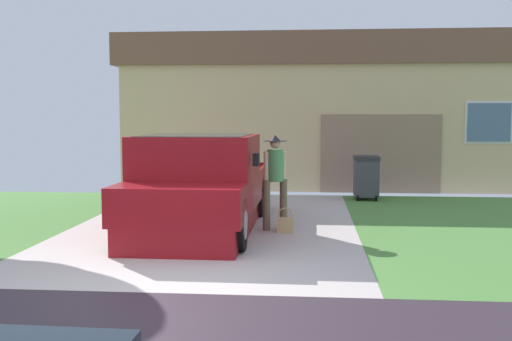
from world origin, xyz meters
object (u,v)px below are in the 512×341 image
Objects in this scene: handbag at (285,224)px; wheeled_trash_bin at (366,176)px; person_with_hat at (275,175)px; house_with_garage at (313,112)px; pickup_truck at (199,188)px.

wheeled_trash_bin is (1.81, 4.43, 0.44)m from handbag.
person_with_hat is 0.90m from handbag.
wheeled_trash_bin is (1.30, -4.16, -1.60)m from house_with_garage.
wheeled_trash_bin is at bearing -126.35° from pickup_truck.
wheeled_trash_bin is at bearing 67.76° from handbag.
house_with_garage is 10.28× the size of wheeled_trash_bin.
person_with_hat is at bearing 129.23° from handbag.
house_with_garage reaches higher than wheeled_trash_bin.
house_with_garage is at bearing -122.29° from person_with_hat.
pickup_truck is 3.01× the size of person_with_hat.
house_with_garage reaches higher than person_with_hat.
handbag is at bearing 101.78° from person_with_hat.
person_with_hat is at bearing -94.84° from house_with_garage.
pickup_truck is 5.60m from wheeled_trash_bin.
person_with_hat is at bearing -167.03° from pickup_truck.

